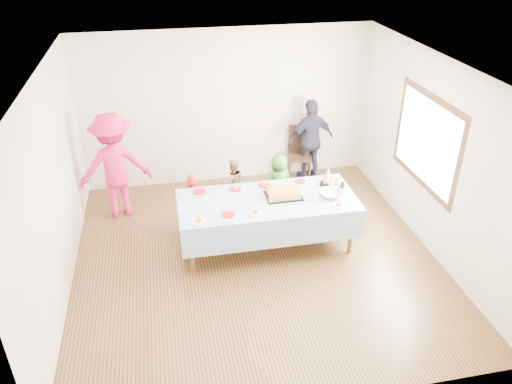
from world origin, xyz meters
TOP-DOWN VIEW (x-y plane):
  - ground at (0.00, 0.00)m, footprint 5.00×5.00m
  - room_walls at (0.05, 0.00)m, footprint 5.04×5.04m
  - party_table at (0.22, 0.26)m, footprint 2.50×1.10m
  - birthday_cake at (0.46, 0.30)m, footprint 0.51×0.39m
  - rolls_tray at (1.25, 0.48)m, footprint 0.37×0.37m
  - punch_bowl at (1.12, 0.17)m, footprint 0.33×0.33m
  - party_hat at (1.26, 0.72)m, footprint 0.10×0.10m
  - fork_pile at (0.86, 0.10)m, footprint 0.24×0.18m
  - plate_red_far_a at (-0.69, 0.66)m, footprint 0.19×0.19m
  - plate_red_far_b at (-0.17, 0.63)m, footprint 0.17×0.17m
  - plate_red_far_c at (0.26, 0.66)m, footprint 0.19×0.19m
  - plate_red_far_d at (0.81, 0.67)m, footprint 0.17×0.17m
  - plate_red_near at (-0.38, -0.04)m, footprint 0.18×0.18m
  - plate_white_left at (-0.78, -0.13)m, footprint 0.21×0.21m
  - plate_white_mid at (-0.02, -0.08)m, footprint 0.20×0.20m
  - plate_white_right at (1.13, -0.12)m, footprint 0.20×0.20m
  - dining_chair at (1.27, 2.28)m, footprint 0.52×0.52m
  - toddler_left at (-0.77, 0.90)m, footprint 0.41×0.34m
  - toddler_mid at (0.63, 1.25)m, footprint 0.54×0.43m
  - toddler_right at (-0.07, 1.53)m, footprint 0.43×0.35m
  - adult_left at (-1.91, 1.59)m, footprint 1.20×0.80m
  - adult_right at (1.44, 2.20)m, footprint 0.94×0.53m

SIDE VIEW (x-z plane):
  - ground at x=0.00m, z-range 0.00..0.00m
  - toddler_right at x=-0.07m, z-range 0.00..0.82m
  - toddler_left at x=-0.77m, z-range 0.00..0.95m
  - toddler_mid at x=0.63m, z-range 0.00..0.96m
  - dining_chair at x=1.27m, z-range 0.06..1.03m
  - party_table at x=0.22m, z-range 0.33..1.11m
  - adult_right at x=1.44m, z-range 0.00..1.50m
  - plate_red_far_a at x=-0.69m, z-range 0.78..0.79m
  - plate_red_far_b at x=-0.17m, z-range 0.78..0.79m
  - plate_red_far_c at x=0.26m, z-range 0.78..0.79m
  - plate_red_far_d at x=0.81m, z-range 0.78..0.79m
  - plate_red_near at x=-0.38m, z-range 0.78..0.79m
  - plate_white_left at x=-0.78m, z-range 0.78..0.79m
  - plate_white_mid at x=-0.02m, z-range 0.78..0.79m
  - plate_white_right at x=1.13m, z-range 0.78..0.79m
  - fork_pile at x=0.86m, z-range 0.78..0.85m
  - punch_bowl at x=1.12m, z-range 0.78..0.86m
  - birthday_cake at x=0.46m, z-range 0.78..0.87m
  - rolls_tray at x=1.25m, z-range 0.77..0.88m
  - adult_left at x=-1.91m, z-range 0.00..1.72m
  - party_hat at x=1.26m, z-range 0.78..0.96m
  - room_walls at x=0.05m, z-range 0.41..3.13m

